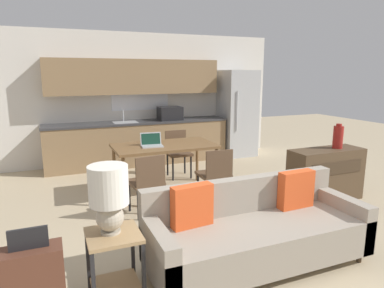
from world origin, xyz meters
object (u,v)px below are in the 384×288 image
dining_table (164,149)px  dining_chair_near_left (147,181)px  refrigerator (237,113)px  dining_chair_far_right (178,151)px  side_table (114,256)px  laptop (152,143)px  dining_chair_near_right (215,173)px  vase (338,137)px  suitcase (33,287)px  credenza (325,174)px  couch (255,231)px  table_lamp (109,194)px

dining_table → dining_chair_near_left: 0.94m
refrigerator → dining_chair_far_right: size_ratio=2.32×
refrigerator → dining_table: refrigerator is taller
side_table → laptop: (1.00, 2.37, 0.43)m
refrigerator → dining_chair_near_right: size_ratio=2.32×
vase → suitcase: (-4.13, -1.23, -0.62)m
laptop → credenza: bearing=-21.1°
couch → side_table: 1.38m
couch → side_table: size_ratio=3.63×
credenza → dining_chair_near_right: dining_chair_near_right is taller
couch → dining_chair_far_right: bearing=83.9°
couch → table_lamp: (-1.40, -0.03, 0.59)m
refrigerator → laptop: size_ratio=5.60×
side_table → credenza: (3.33, 1.16, -0.01)m
table_lamp → couch: bearing=1.1°
dining_table → suitcase: size_ratio=1.99×
table_lamp → dining_chair_far_right: (1.73, 3.12, -0.45)m
couch → suitcase: (-1.99, -0.12, -0.02)m
refrigerator → dining_chair_near_left: (-2.85, -2.60, -0.49)m
credenza → vase: size_ratio=3.10×
couch → suitcase: couch is taller
dining_table → vase: bearing=-27.8°
dining_chair_near_left → suitcase: 2.15m
table_lamp → credenza: 3.57m
refrigerator → couch: size_ratio=0.89×
suitcase → laptop: bearing=56.6°
dining_table → suitcase: 3.08m
credenza → dining_chair_far_right: bearing=129.1°
side_table → credenza: credenza is taller
couch → dining_chair_near_left: bearing=113.1°
dining_chair_near_left → credenza: bearing=163.0°
dining_table → couch: size_ratio=0.72×
refrigerator → couch: bearing=-117.7°
refrigerator → suitcase: bearing=-134.2°
dining_chair_near_left → dining_chair_far_right: same height
refrigerator → side_table: 5.55m
dining_table → dining_chair_near_right: 0.97m
side_table → table_lamp: table_lamp is taller
dining_table → suitcase: (-1.82, -2.45, -0.39)m
laptop → suitcase: (-1.61, -2.44, -0.50)m
side_table → laptop: size_ratio=1.73×
side_table → dining_chair_near_right: 2.33m
side_table → dining_chair_far_right: 3.58m
dining_chair_near_left → suitcase: (-1.32, -1.68, -0.16)m
vase → laptop: size_ratio=1.06×
dining_chair_far_right → couch: bearing=-94.0°
refrigerator → dining_chair_near_left: refrigerator is taller
dining_chair_near_right → suitcase: bearing=37.2°
credenza → refrigerator: bearing=85.5°
dining_chair_far_right → suitcase: dining_chair_far_right is taller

